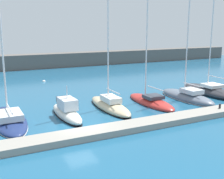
# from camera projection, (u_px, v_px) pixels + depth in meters

# --- Properties ---
(ground_plane) EXTENTS (120.00, 120.00, 0.00)m
(ground_plane) POSITION_uv_depth(u_px,v_px,m) (80.00, 131.00, 23.30)
(ground_plane) COLOR #1E567A
(dock_pier) EXTENTS (43.28, 1.98, 0.53)m
(dock_pier) POSITION_uv_depth(u_px,v_px,m) (87.00, 134.00, 21.82)
(dock_pier) COLOR gray
(dock_pier) RESTS_ON ground_plane
(breakwater_seawall) EXTENTS (108.00, 3.45, 2.89)m
(breakwater_seawall) POSITION_uv_depth(u_px,v_px,m) (13.00, 62.00, 55.89)
(breakwater_seawall) COLOR #5B5651
(breakwater_seawall) RESTS_ON ground_plane
(sailboat_navy_fourth) EXTENTS (2.92, 9.24, 19.83)m
(sailboat_navy_fourth) POSITION_uv_depth(u_px,v_px,m) (9.00, 118.00, 25.32)
(sailboat_navy_fourth) COLOR navy
(sailboat_navy_fourth) RESTS_ON ground_plane
(motorboat_ivory_fifth) EXTENTS (1.84, 6.68, 3.25)m
(motorboat_ivory_fifth) POSITION_uv_depth(u_px,v_px,m) (67.00, 112.00, 26.66)
(motorboat_ivory_fifth) COLOR silver
(motorboat_ivory_fifth) RESTS_ON ground_plane
(sailboat_sand_sixth) EXTENTS (2.31, 8.29, 16.78)m
(sailboat_sand_sixth) POSITION_uv_depth(u_px,v_px,m) (110.00, 105.00, 29.50)
(sailboat_sand_sixth) COLOR beige
(sailboat_sand_sixth) RESTS_ON ground_plane
(sailboat_red_seventh) EXTENTS (2.46, 7.94, 14.18)m
(sailboat_red_seventh) POSITION_uv_depth(u_px,v_px,m) (151.00, 101.00, 31.44)
(sailboat_red_seventh) COLOR #B72D28
(sailboat_red_seventh) RESTS_ON ground_plane
(sailboat_slate_eighth) EXTENTS (2.88, 8.36, 16.72)m
(sailboat_slate_eighth) POSITION_uv_depth(u_px,v_px,m) (187.00, 96.00, 33.29)
(sailboat_slate_eighth) COLOR slate
(sailboat_slate_eighth) RESTS_ON ground_plane
(sailboat_charcoal_ninth) EXTENTS (3.34, 9.30, 18.68)m
(sailboat_charcoal_ninth) POSITION_uv_depth(u_px,v_px,m) (210.00, 90.00, 35.89)
(sailboat_charcoal_ninth) COLOR #2D2D33
(sailboat_charcoal_ninth) RESTS_ON ground_plane
(mooring_buoy_white) EXTENTS (0.50, 0.50, 0.50)m
(mooring_buoy_white) POSITION_uv_depth(u_px,v_px,m) (44.00, 82.00, 43.98)
(mooring_buoy_white) COLOR white
(mooring_buoy_white) RESTS_ON ground_plane
(dock_bollard) EXTENTS (0.20, 0.20, 0.44)m
(dock_bollard) POSITION_uv_depth(u_px,v_px,m) (220.00, 106.00, 27.68)
(dock_bollard) COLOR black
(dock_bollard) RESTS_ON dock_pier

